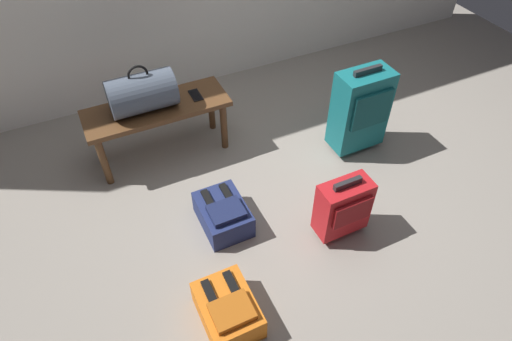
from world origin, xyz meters
The scene contains 8 objects.
ground_plane centered at (0.00, 0.00, 0.00)m, with size 6.60×6.60×0.00m, color gray.
bench centered at (-0.58, 0.76, 0.37)m, with size 1.00×0.36×0.44m.
duffel_bag_slate centered at (-0.66, 0.76, 0.57)m, with size 0.44×0.26×0.34m.
cell_phone centered at (-0.29, 0.76, 0.44)m, with size 0.07×0.14×0.01m.
suitcase_upright_teal centered at (0.75, 0.20, 0.35)m, with size 0.38×0.24×0.69m.
suitcase_small_red centered at (0.20, -0.44, 0.24)m, with size 0.32×0.18×0.46m.
backpack_navy centered at (-0.44, -0.06, 0.09)m, with size 0.28×0.38×0.21m.
backpack_orange centered at (-0.67, -0.68, 0.09)m, with size 0.28×0.38×0.21m.
Camera 1 is at (-1.02, -1.76, 2.25)m, focal length 30.82 mm.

